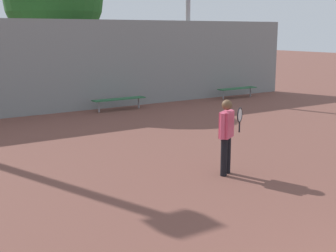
{
  "coord_description": "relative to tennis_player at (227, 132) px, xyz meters",
  "views": [
    {
      "loc": [
        -4.98,
        -1.93,
        3.0
      ],
      "look_at": [
        0.66,
        6.52,
        0.92
      ],
      "focal_mm": 50.0,
      "sensor_mm": 36.0,
      "label": 1
    }
  ],
  "objects": [
    {
      "name": "bench_by_gate",
      "position": [
        8.01,
        8.54,
        -0.51
      ],
      "size": [
        2.04,
        0.4,
        0.45
      ],
      "color": "#28663D",
      "rests_on": "ground_plane"
    },
    {
      "name": "tennis_player",
      "position": [
        0.0,
        0.0,
        0.0
      ],
      "size": [
        0.55,
        0.52,
        1.6
      ],
      "rotation": [
        0.0,
        0.0,
        0.52
      ],
      "color": "black",
      "rests_on": "ground_plane"
    },
    {
      "name": "bench_courtside_near",
      "position": [
        1.98,
        8.54,
        -0.51
      ],
      "size": [
        2.15,
        0.4,
        0.45
      ],
      "color": "#28663D",
      "rests_on": "ground_plane"
    },
    {
      "name": "back_fence",
      "position": [
        -1.33,
        9.24,
        0.79
      ],
      "size": [
        24.97,
        0.06,
        3.41
      ],
      "color": "gray",
      "rests_on": "ground_plane"
    },
    {
      "name": "tree_green_tall",
      "position": [
        0.86,
        12.03,
        3.33
      ],
      "size": [
        4.06,
        4.06,
        6.3
      ],
      "color": "brown",
      "rests_on": "ground_plane"
    }
  ]
}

